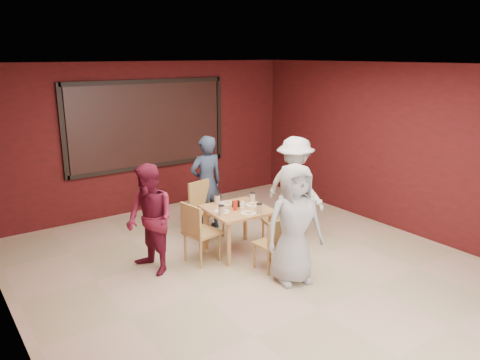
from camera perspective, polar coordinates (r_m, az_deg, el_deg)
floor at (r=6.56m, az=2.55°, el=-11.40°), size 7.00×7.00×0.00m
window_blinds at (r=8.94m, az=-11.06°, el=6.64°), size 3.00×0.02×1.50m
dining_table at (r=7.01m, az=-0.30°, el=-4.10°), size 0.95×0.95×0.85m
chair_front at (r=6.50m, az=4.04°, el=-7.48°), size 0.39×0.39×0.77m
chair_back at (r=7.69m, az=-4.37°, el=-3.16°), size 0.53×0.53×0.92m
chair_left at (r=6.72m, az=-5.17°, el=-6.03°), size 0.50×0.50×0.90m
chair_right at (r=7.42m, az=4.83°, el=-4.57°), size 0.47×0.47×0.77m
diner_front at (r=6.12m, az=6.63°, el=-5.33°), size 0.89×0.69×1.60m
diner_back at (r=7.94m, az=-4.13°, el=-0.37°), size 0.61×0.42×1.63m
diner_left at (r=6.46m, az=-10.92°, el=-4.77°), size 0.68×0.82×1.52m
diner_right at (r=7.70m, az=6.70°, el=-0.83°), size 0.82×1.17×1.65m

